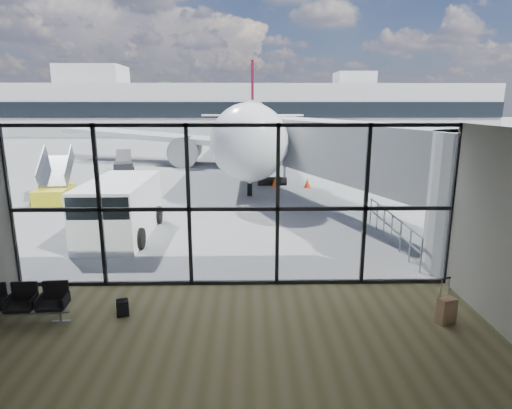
{
  "coord_description": "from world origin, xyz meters",
  "views": [
    {
      "loc": [
        0.41,
        -11.26,
        4.99
      ],
      "look_at": [
        0.67,
        3.0,
        1.61
      ],
      "focal_mm": 30.0,
      "sensor_mm": 36.0,
      "label": 1
    }
  ],
  "objects_px": {
    "airliner": "(252,126)",
    "service_van": "(119,208)",
    "suitcase": "(447,311)",
    "backpack": "(123,308)",
    "seating_row": "(23,301)",
    "belt_loader": "(124,167)",
    "mobile_stairs": "(55,192)"
  },
  "relations": [
    {
      "from": "belt_loader",
      "to": "mobile_stairs",
      "type": "xyz_separation_m",
      "value": [
        -1.05,
        -8.82,
        -0.01
      ]
    },
    {
      "from": "backpack",
      "to": "belt_loader",
      "type": "bearing_deg",
      "value": 86.85
    },
    {
      "from": "mobile_stairs",
      "to": "service_van",
      "type": "bearing_deg",
      "value": -58.86
    },
    {
      "from": "backpack",
      "to": "airliner",
      "type": "bearing_deg",
      "value": 64.6
    },
    {
      "from": "seating_row",
      "to": "backpack",
      "type": "height_order",
      "value": "seating_row"
    },
    {
      "from": "backpack",
      "to": "service_van",
      "type": "relative_size",
      "value": 0.08
    },
    {
      "from": "belt_loader",
      "to": "mobile_stairs",
      "type": "bearing_deg",
      "value": -111.1
    },
    {
      "from": "seating_row",
      "to": "airliner",
      "type": "relative_size",
      "value": 0.05
    },
    {
      "from": "backpack",
      "to": "mobile_stairs",
      "type": "distance_m",
      "value": 14.15
    },
    {
      "from": "seating_row",
      "to": "service_van",
      "type": "relative_size",
      "value": 0.42
    },
    {
      "from": "suitcase",
      "to": "belt_loader",
      "type": "relative_size",
      "value": 0.3
    },
    {
      "from": "suitcase",
      "to": "belt_loader",
      "type": "distance_m",
      "value": 25.5
    },
    {
      "from": "seating_row",
      "to": "suitcase",
      "type": "height_order",
      "value": "suitcase"
    },
    {
      "from": "airliner",
      "to": "service_van",
      "type": "height_order",
      "value": "airliner"
    },
    {
      "from": "seating_row",
      "to": "suitcase",
      "type": "xyz_separation_m",
      "value": [
        9.84,
        -0.31,
        -0.18
      ]
    },
    {
      "from": "backpack",
      "to": "mobile_stairs",
      "type": "height_order",
      "value": "mobile_stairs"
    },
    {
      "from": "backpack",
      "to": "airliner",
      "type": "distance_m",
      "value": 28.95
    },
    {
      "from": "seating_row",
      "to": "mobile_stairs",
      "type": "height_order",
      "value": "mobile_stairs"
    },
    {
      "from": "seating_row",
      "to": "mobile_stairs",
      "type": "xyz_separation_m",
      "value": [
        -4.71,
        12.5,
        0.03
      ]
    },
    {
      "from": "suitcase",
      "to": "service_van",
      "type": "xyz_separation_m",
      "value": [
        -9.49,
        6.88,
        0.78
      ]
    },
    {
      "from": "backpack",
      "to": "service_van",
      "type": "bearing_deg",
      "value": 87.66
    },
    {
      "from": "belt_loader",
      "to": "mobile_stairs",
      "type": "relative_size",
      "value": 1.09
    },
    {
      "from": "service_van",
      "to": "mobile_stairs",
      "type": "relative_size",
      "value": 1.48
    },
    {
      "from": "backpack",
      "to": "belt_loader",
      "type": "distance_m",
      "value": 21.95
    },
    {
      "from": "airliner",
      "to": "service_van",
      "type": "relative_size",
      "value": 7.8
    },
    {
      "from": "suitcase",
      "to": "airliner",
      "type": "xyz_separation_m",
      "value": [
        -4.27,
        29.11,
        2.73
      ]
    },
    {
      "from": "airliner",
      "to": "service_van",
      "type": "bearing_deg",
      "value": -102.33
    },
    {
      "from": "backpack",
      "to": "service_van",
      "type": "xyz_separation_m",
      "value": [
        -1.88,
        6.39,
        0.91
      ]
    },
    {
      "from": "airliner",
      "to": "belt_loader",
      "type": "xyz_separation_m",
      "value": [
        -9.24,
        -7.47,
        -2.51
      ]
    },
    {
      "from": "service_van",
      "to": "belt_loader",
      "type": "relative_size",
      "value": 1.35
    },
    {
      "from": "backpack",
      "to": "suitcase",
      "type": "bearing_deg",
      "value": -22.47
    },
    {
      "from": "seating_row",
      "to": "belt_loader",
      "type": "height_order",
      "value": "belt_loader"
    }
  ]
}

